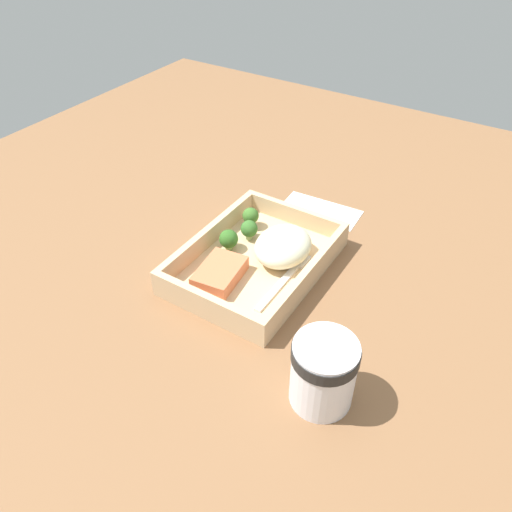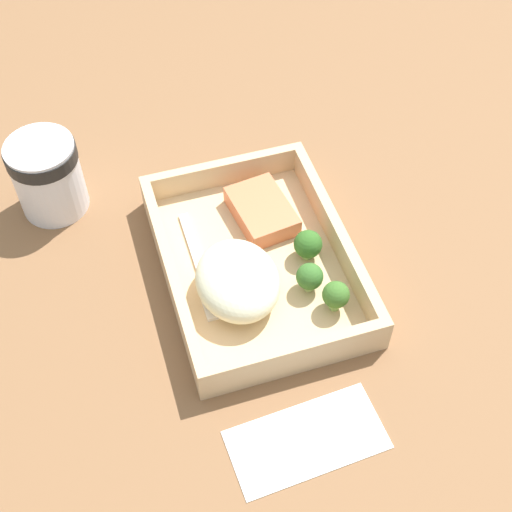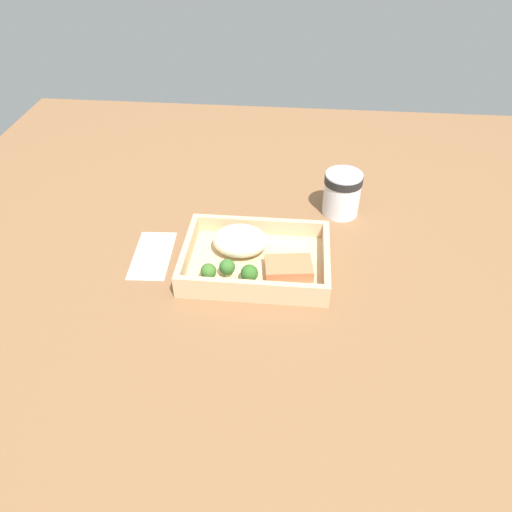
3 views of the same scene
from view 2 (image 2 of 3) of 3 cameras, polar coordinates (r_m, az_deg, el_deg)
name	(u,v)px [view 2 (image 2 of 3)]	position (r cm, az deg, el deg)	size (l,w,h in cm)	color
ground_plane	(256,275)	(84.61, 0.00, -1.54)	(160.00, 160.00, 2.00)	brown
takeout_tray	(256,267)	(83.33, 0.00, -0.89)	(28.82, 20.98, 1.20)	#D0AE82
tray_rim	(256,255)	(81.45, 0.00, 0.12)	(28.82, 20.98, 3.55)	#D0AE82
salmon_fillet	(262,211)	(86.44, 0.47, 3.61)	(9.04, 6.24, 2.45)	#DC7148
mashed_potatoes	(238,280)	(78.18, -1.49, -1.97)	(11.10, 9.20, 5.29)	beige
broccoli_floret_1	(310,277)	(79.28, 4.31, -1.68)	(3.07, 3.07, 3.78)	#89A367
broccoli_floret_2	(336,295)	(77.87, 6.40, -3.14)	(3.03, 3.03, 3.97)	#75A35A
broccoli_floret_3	(308,245)	(82.10, 4.18, 0.91)	(3.33, 3.33, 3.89)	#80A459
fork	(202,271)	(82.19, -4.37, -1.21)	(15.80, 2.21, 0.44)	silver
paper_cup	(47,173)	(89.96, -16.40, 6.38)	(8.47, 8.47, 10.07)	white
receipt_slip	(307,439)	(73.17, 4.08, -14.43)	(7.59, 15.50, 0.24)	white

